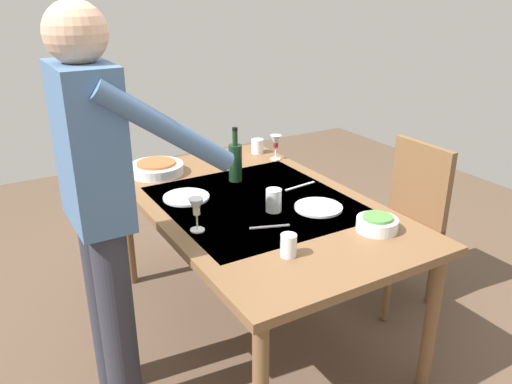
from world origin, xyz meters
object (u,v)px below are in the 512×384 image
Objects in this scene: serving_bowl_pasta at (156,168)px; side_bowl_salad at (377,223)px; dinner_plate_near at (186,197)px; person_server at (102,200)px; chair_near at (405,212)px; water_cup_near_right at (288,245)px; wine_bottle at (235,161)px; wine_glass_left at (276,143)px; dining_table at (256,213)px; wine_glass_right at (196,209)px; water_cup_near_left at (274,200)px; water_cup_far_left at (257,146)px; dinner_plate_far at (318,207)px.

side_bowl_salad is (-1.16, -0.57, 0.00)m from serving_bowl_pasta.
side_bowl_salad is 0.94m from dinner_plate_near.
chair_near is at bearing -90.31° from person_server.
person_server is 0.64m from dinner_plate_near.
person_server reaches higher than water_cup_near_right.
wine_bottle is 3.21× the size of water_cup_near_right.
water_cup_near_right reaches higher than side_bowl_salad.
chair_near is 0.85m from wine_glass_left.
person_server is at bearing 100.20° from dining_table.
wine_glass_left is 1.00× the size of wine_glass_right.
chair_near is at bearing -107.02° from dinner_plate_near.
side_bowl_salad reaches higher than dinner_plate_near.
water_cup_near_left reaches higher than dinner_plate_near.
water_cup_near_left is 0.48× the size of dinner_plate_near.
chair_near is 8.32× the size of water_cup_near_left.
water_cup_near_left is at bearing -174.67° from dining_table.
chair_near reaches higher than water_cup_near_right.
water_cup_far_left is (0.66, -0.40, 0.11)m from dining_table.
water_cup_far_left reaches higher than dinner_plate_near.
water_cup_far_left reaches higher than side_bowl_salad.
dining_table is 9.38× the size of side_bowl_salad.
side_bowl_salad is (-0.39, 0.60, 0.24)m from chair_near.
dinner_plate_near reaches higher than dining_table.
water_cup_near_right reaches higher than dining_table.
wine_glass_right is 0.78m from side_bowl_salad.
chair_near reaches higher than side_bowl_salad.
serving_bowl_pasta is (0.63, 0.28, 0.10)m from dining_table.
serving_bowl_pasta is (0.77, 1.17, 0.24)m from chair_near.
dinner_plate_far is at bearing -163.06° from wine_bottle.
wine_glass_right is 0.84× the size of side_bowl_salad.
dining_table is 0.57m from water_cup_near_right.
chair_near is 3.96× the size of dinner_plate_near.
dinner_plate_near is at bearing 179.93° from serving_bowl_pasta.
water_cup_near_right is at bearing 155.49° from water_cup_near_left.
wine_glass_right reaches higher than water_cup_far_left.
serving_bowl_pasta is 1.30× the size of dinner_plate_near.
side_bowl_salad is at bearing -142.68° from dinner_plate_near.
dinner_plate_near is at bearing 123.62° from water_cup_far_left.
person_server is at bearing 118.37° from wine_bottle.
water_cup_near_left is (-0.00, -0.78, -0.17)m from person_server.
wine_glass_left reaches higher than water_cup_near_left.
water_cup_far_left is (0.80, -0.39, -0.01)m from water_cup_near_left.
wine_bottle reaches higher than wine_glass_right.
wine_glass_left is at bearing -33.21° from water_cup_near_left.
wine_bottle reaches higher than water_cup_far_left.
wine_glass_right is 0.40m from water_cup_near_left.
wine_bottle is at bearing 117.02° from wine_glass_left.
person_server is at bearing 56.94° from water_cup_near_right.
water_cup_near_right is at bearing 110.01° from chair_near.
person_server reaches higher than dinner_plate_far.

